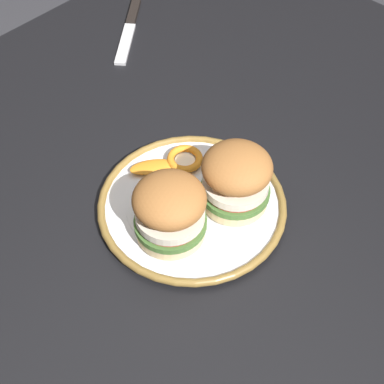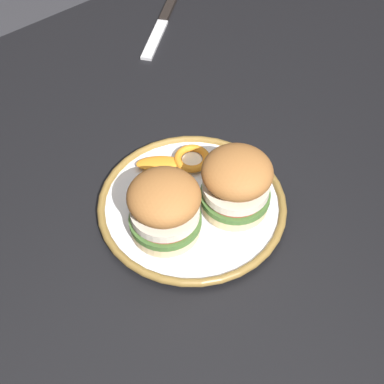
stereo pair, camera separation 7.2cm
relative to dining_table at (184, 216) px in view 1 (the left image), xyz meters
The scene contains 8 objects.
ground_plane 0.63m from the dining_table, ahead, with size 8.00×8.00×0.00m, color #333338.
dining_table is the anchor object (origin of this frame).
dinner_plate 0.10m from the dining_table, 59.45° to the left, with size 0.29×0.29×0.02m.
sandwich_half_left 0.17m from the dining_table, 102.54° to the left, with size 0.12×0.12×0.10m.
sandwich_half_right 0.18m from the dining_table, 34.07° to the left, with size 0.14×0.14×0.10m.
orange_peel_curled 0.11m from the dining_table, 142.03° to the right, with size 0.06×0.06×0.01m.
orange_peel_strip_long 0.11m from the dining_table, 67.71° to the right, with size 0.08×0.07×0.01m.
table_knife 0.45m from the dining_table, 122.10° to the right, with size 0.19×0.15×0.01m.
Camera 1 is at (0.41, 0.40, 1.38)m, focal length 52.70 mm.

